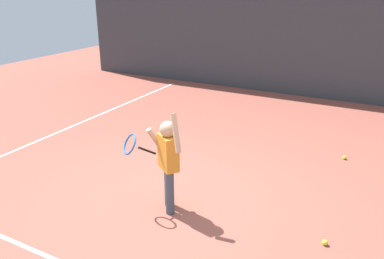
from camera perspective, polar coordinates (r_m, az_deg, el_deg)
ground_plane at (r=5.36m, az=-2.98°, el=-10.05°), size 20.00×20.00×0.00m
court_line_sideline at (r=7.98m, az=-19.49°, el=-0.56°), size 0.05×9.00×0.00m
back_fence_windscreen at (r=10.22m, az=14.91°, el=15.48°), size 12.58×0.08×3.83m
fence_post_0 at (r=13.14m, az=-13.13°, el=17.00°), size 0.09×0.09×3.98m
fence_post_1 at (r=10.93m, az=4.15°, el=16.79°), size 0.09×0.09×3.98m
tennis_player at (r=4.80m, az=-3.73°, el=-4.18°), size 0.89×0.52×1.35m
tennis_ball_1 at (r=4.74m, az=18.96°, el=-15.43°), size 0.07×0.07×0.07m
tennis_ball_3 at (r=6.92m, az=21.51°, el=-3.84°), size 0.07×0.07×0.07m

